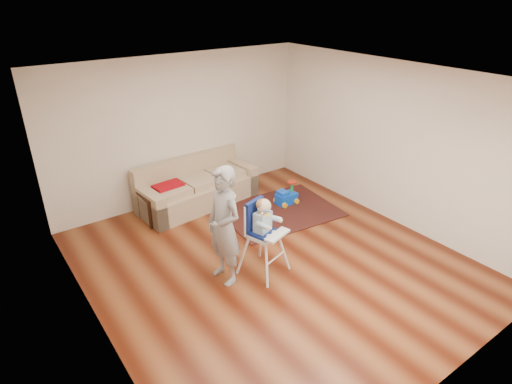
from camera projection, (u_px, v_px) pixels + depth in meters
ground at (272, 261)px, 6.41m from camera, size 5.50×5.50×0.00m
room_envelope at (251, 133)px, 5.98m from camera, size 5.04×5.52×2.72m
sofa at (197, 183)px, 7.92m from camera, size 2.30×1.11×0.86m
side_table at (157, 206)px, 7.45m from camera, size 0.52×0.52×0.52m
area_rug at (279, 211)px, 7.83m from camera, size 2.17×1.73×0.02m
ride_on_toy at (287, 193)px, 8.00m from camera, size 0.39×0.28×0.42m
toy_ball at (267, 222)px, 7.27m from camera, size 0.17×0.17×0.17m
high_chair at (264, 238)px, 5.95m from camera, size 0.67×0.67×1.17m
adult at (224, 226)px, 5.68m from camera, size 0.44×0.64×1.69m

